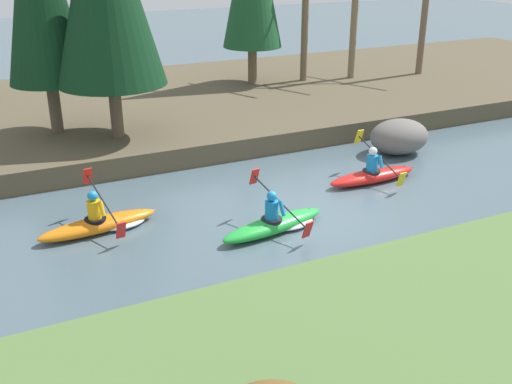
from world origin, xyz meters
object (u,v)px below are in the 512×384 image
at_px(kayaker_trailing, 103,223).
at_px(kayaker_lead, 373,174).
at_px(kayaker_middle, 277,223).
at_px(boulder_midstream, 399,137).

bearing_deg(kayaker_trailing, kayaker_lead, -9.47).
xyz_separation_m(kayaker_lead, kayaker_trailing, (-7.24, 0.20, -0.02)).
xyz_separation_m(kayaker_lead, kayaker_middle, (-3.70, -1.50, -0.02)).
bearing_deg(boulder_midstream, kayaker_lead, -142.23).
bearing_deg(kayaker_middle, kayaker_lead, 11.08).
height_order(kayaker_lead, kayaker_middle, same).
distance_m(kayaker_middle, kayaker_trailing, 3.92).
distance_m(kayaker_lead, kayaker_middle, 4.00).
relative_size(kayaker_lead, boulder_midstream, 1.47).
xyz_separation_m(kayaker_trailing, boulder_midstream, (9.34, 1.43, 0.33)).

